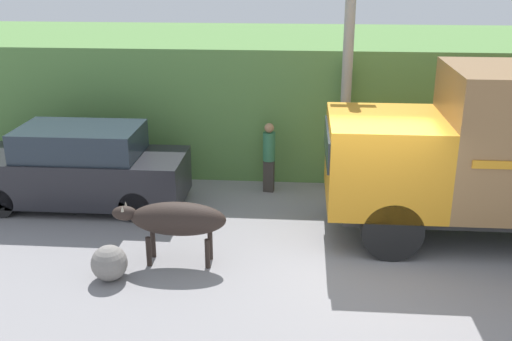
# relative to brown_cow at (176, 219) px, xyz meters

# --- Properties ---
(ground_plane) EXTENTS (60.00, 60.00, 0.00)m
(ground_plane) POSITION_rel_brown_cow_xyz_m (3.30, 0.21, -0.84)
(ground_plane) COLOR gray
(hillside_embankment) EXTENTS (32.00, 5.61, 3.17)m
(hillside_embankment) POSITION_rel_brown_cow_xyz_m (3.30, 6.98, 0.75)
(hillside_embankment) COLOR #568442
(hillside_embankment) RESTS_ON ground_plane
(brown_cow) EXTENTS (2.03, 0.60, 1.15)m
(brown_cow) POSITION_rel_brown_cow_xyz_m (0.00, 0.00, 0.00)
(brown_cow) COLOR #2D231E
(brown_cow) RESTS_ON ground_plane
(parked_suv) EXTENTS (4.66, 1.72, 1.78)m
(parked_suv) POSITION_rel_brown_cow_xyz_m (-2.63, 2.41, 0.01)
(parked_suv) COLOR #232328
(parked_suv) RESTS_ON ground_plane
(pedestrian_on_hill) EXTENTS (0.32, 0.32, 1.64)m
(pedestrian_on_hill) POSITION_rel_brown_cow_xyz_m (1.43, 3.55, 0.08)
(pedestrian_on_hill) COLOR #38332D
(pedestrian_on_hill) RESTS_ON ground_plane
(utility_pole) EXTENTS (0.90, 0.23, 5.33)m
(utility_pole) POSITION_rel_brown_cow_xyz_m (3.13, 3.89, 1.94)
(utility_pole) COLOR #9E998E
(utility_pole) RESTS_ON ground_plane
(roadside_rock) EXTENTS (0.62, 0.62, 0.62)m
(roadside_rock) POSITION_rel_brown_cow_xyz_m (-1.02, -0.69, -0.53)
(roadside_rock) COLOR gray
(roadside_rock) RESTS_ON ground_plane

